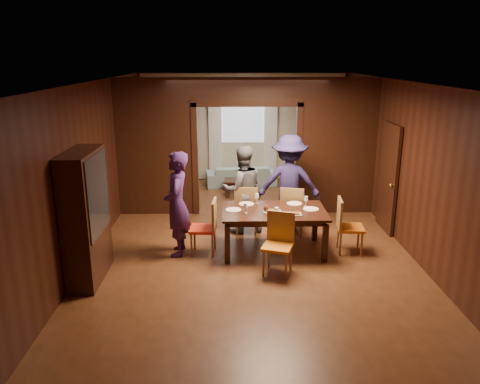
{
  "coord_description": "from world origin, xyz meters",
  "views": [
    {
      "loc": [
        -0.37,
        -8.17,
        3.32
      ],
      "look_at": [
        -0.19,
        -0.4,
        1.05
      ],
      "focal_mm": 35.0,
      "sensor_mm": 36.0,
      "label": 1
    }
  ],
  "objects_px": {
    "person_grey": "(242,190)",
    "chair_far_l": "(247,209)",
    "person_purple": "(177,204)",
    "sofa": "(241,175)",
    "chair_left": "(203,227)",
    "coffee_table": "(241,188)",
    "chair_near": "(278,245)",
    "person_navy": "(289,183)",
    "dining_table": "(274,231)",
    "chair_right": "(351,226)",
    "chair_far_r": "(292,210)",
    "hutch": "(86,217)"
  },
  "relations": [
    {
      "from": "chair_right",
      "to": "chair_far_l",
      "type": "relative_size",
      "value": 1.0
    },
    {
      "from": "chair_far_l",
      "to": "chair_near",
      "type": "bearing_deg",
      "value": 109.8
    },
    {
      "from": "dining_table",
      "to": "chair_right",
      "type": "height_order",
      "value": "chair_right"
    },
    {
      "from": "chair_right",
      "to": "chair_near",
      "type": "bearing_deg",
      "value": 126.63
    },
    {
      "from": "hutch",
      "to": "sofa",
      "type": "bearing_deg",
      "value": 65.26
    },
    {
      "from": "person_navy",
      "to": "chair_far_l",
      "type": "distance_m",
      "value": 0.96
    },
    {
      "from": "dining_table",
      "to": "chair_near",
      "type": "height_order",
      "value": "chair_near"
    },
    {
      "from": "hutch",
      "to": "chair_near",
      "type": "bearing_deg",
      "value": 1.61
    },
    {
      "from": "chair_left",
      "to": "coffee_table",
      "type": "bearing_deg",
      "value": 172.6
    },
    {
      "from": "coffee_table",
      "to": "hutch",
      "type": "distance_m",
      "value": 5.08
    },
    {
      "from": "person_navy",
      "to": "chair_near",
      "type": "relative_size",
      "value": 1.95
    },
    {
      "from": "coffee_table",
      "to": "chair_right",
      "type": "bearing_deg",
      "value": -62.61
    },
    {
      "from": "person_purple",
      "to": "chair_far_l",
      "type": "height_order",
      "value": "person_purple"
    },
    {
      "from": "person_navy",
      "to": "coffee_table",
      "type": "xyz_separation_m",
      "value": [
        -0.88,
        2.35,
        -0.74
      ]
    },
    {
      "from": "person_grey",
      "to": "sofa",
      "type": "relative_size",
      "value": 0.93
    },
    {
      "from": "person_grey",
      "to": "chair_right",
      "type": "relative_size",
      "value": 1.76
    },
    {
      "from": "person_navy",
      "to": "chair_far_l",
      "type": "height_order",
      "value": "person_navy"
    },
    {
      "from": "chair_near",
      "to": "hutch",
      "type": "distance_m",
      "value": 2.95
    },
    {
      "from": "person_purple",
      "to": "sofa",
      "type": "bearing_deg",
      "value": 164.39
    },
    {
      "from": "sofa",
      "to": "hutch",
      "type": "relative_size",
      "value": 0.92
    },
    {
      "from": "sofa",
      "to": "chair_near",
      "type": "distance_m",
      "value": 5.29
    },
    {
      "from": "chair_far_l",
      "to": "person_purple",
      "type": "bearing_deg",
      "value": 44.9
    },
    {
      "from": "chair_far_l",
      "to": "chair_far_r",
      "type": "bearing_deg",
      "value": -178.22
    },
    {
      "from": "person_grey",
      "to": "chair_right",
      "type": "bearing_deg",
      "value": 135.93
    },
    {
      "from": "chair_far_l",
      "to": "coffee_table",
      "type": "bearing_deg",
      "value": -81.92
    },
    {
      "from": "person_grey",
      "to": "hutch",
      "type": "bearing_deg",
      "value": 24.1
    },
    {
      "from": "person_grey",
      "to": "chair_near",
      "type": "xyz_separation_m",
      "value": [
        0.5,
        -1.85,
        -0.37
      ]
    },
    {
      "from": "person_purple",
      "to": "person_grey",
      "type": "distance_m",
      "value": 1.53
    },
    {
      "from": "person_navy",
      "to": "chair_near",
      "type": "xyz_separation_m",
      "value": [
        -0.41,
        -1.96,
        -0.46
      ]
    },
    {
      "from": "chair_left",
      "to": "chair_right",
      "type": "height_order",
      "value": "same"
    },
    {
      "from": "dining_table",
      "to": "chair_far_r",
      "type": "distance_m",
      "value": 0.94
    },
    {
      "from": "chair_left",
      "to": "chair_far_r",
      "type": "distance_m",
      "value": 1.89
    },
    {
      "from": "chair_left",
      "to": "person_purple",
      "type": "bearing_deg",
      "value": -85.98
    },
    {
      "from": "person_navy",
      "to": "chair_far_r",
      "type": "distance_m",
      "value": 0.53
    },
    {
      "from": "chair_far_r",
      "to": "person_purple",
      "type": "bearing_deg",
      "value": 35.57
    },
    {
      "from": "dining_table",
      "to": "chair_left",
      "type": "distance_m",
      "value": 1.24
    },
    {
      "from": "person_grey",
      "to": "chair_far_l",
      "type": "distance_m",
      "value": 0.39
    },
    {
      "from": "person_purple",
      "to": "chair_right",
      "type": "relative_size",
      "value": 1.86
    },
    {
      "from": "person_purple",
      "to": "dining_table",
      "type": "distance_m",
      "value": 1.74
    },
    {
      "from": "sofa",
      "to": "chair_far_l",
      "type": "bearing_deg",
      "value": 84.28
    },
    {
      "from": "chair_right",
      "to": "hutch",
      "type": "relative_size",
      "value": 0.48
    },
    {
      "from": "person_purple",
      "to": "dining_table",
      "type": "xyz_separation_m",
      "value": [
        1.66,
        0.06,
        -0.52
      ]
    },
    {
      "from": "dining_table",
      "to": "person_grey",
      "type": "bearing_deg",
      "value": 118.7
    },
    {
      "from": "person_navy",
      "to": "chair_left",
      "type": "xyz_separation_m",
      "value": [
        -1.62,
        -1.15,
        -0.46
      ]
    },
    {
      "from": "sofa",
      "to": "chair_right",
      "type": "height_order",
      "value": "chair_right"
    },
    {
      "from": "chair_left",
      "to": "person_navy",
      "type": "bearing_deg",
      "value": 129.85
    },
    {
      "from": "person_grey",
      "to": "coffee_table",
      "type": "distance_m",
      "value": 2.55
    },
    {
      "from": "person_grey",
      "to": "chair_far_l",
      "type": "bearing_deg",
      "value": 130.71
    },
    {
      "from": "chair_left",
      "to": "dining_table",
      "type": "bearing_deg",
      "value": 97.59
    },
    {
      "from": "chair_far_l",
      "to": "chair_near",
      "type": "height_order",
      "value": "same"
    }
  ]
}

